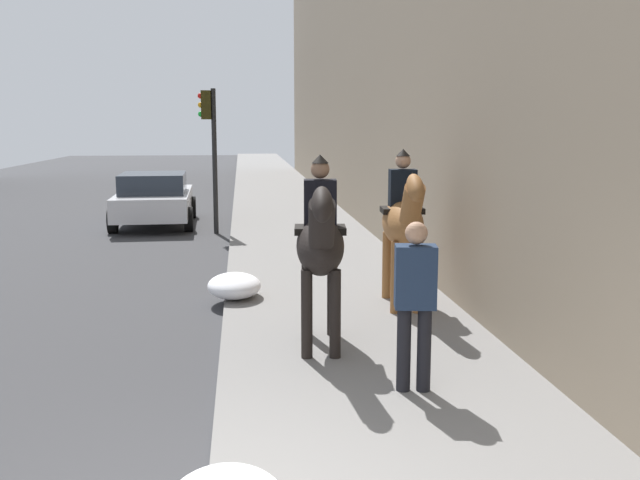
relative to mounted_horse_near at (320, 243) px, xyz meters
The scene contains 6 objects.
mounted_horse_near is the anchor object (origin of this frame).
mounted_horse_far 2.29m from the mounted_horse_near, 37.54° to the right, with size 2.15×0.66×2.28m.
pedestrian_greeting 1.69m from the mounted_horse_near, 152.54° to the right, with size 0.32×0.43×1.70m.
car_near_lane 12.11m from the mounted_horse_near, 15.65° to the left, with size 4.47×2.23×1.44m.
traffic_light_near_curb 10.15m from the mounted_horse_near, ahead, with size 0.20×0.44×3.61m.
snow_pile_far 3.02m from the mounted_horse_near, 21.54° to the left, with size 1.06×0.82×0.37m, color white.
Camera 1 is at (-4.28, -0.29, 2.75)m, focal length 40.34 mm.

